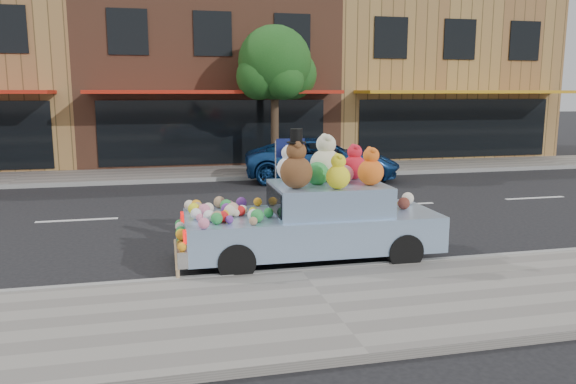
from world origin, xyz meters
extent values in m
plane|color=black|center=(0.00, 0.00, 0.00)|extent=(120.00, 120.00, 0.00)
cube|color=gray|center=(0.00, -6.50, 0.06)|extent=(60.00, 3.00, 0.12)
cube|color=gray|center=(0.00, 6.50, 0.06)|extent=(60.00, 3.00, 0.12)
cube|color=gray|center=(0.00, -5.00, 0.07)|extent=(60.00, 0.12, 0.13)
cube|color=gray|center=(0.00, 5.00, 0.07)|extent=(60.00, 0.12, 0.13)
cube|color=black|center=(-7.00, 7.98, 5.00)|extent=(1.40, 0.06, 1.60)
cube|color=brown|center=(0.00, 12.00, 3.50)|extent=(10.00, 8.00, 7.00)
cube|color=black|center=(0.00, 7.98, 1.40)|extent=(8.50, 0.06, 2.40)
cube|color=red|center=(0.00, 7.10, 2.90)|extent=(9.00, 1.80, 0.12)
cube|color=black|center=(-3.00, 7.98, 5.00)|extent=(1.40, 0.06, 1.60)
cube|color=black|center=(0.00, 7.98, 5.00)|extent=(1.40, 0.06, 1.60)
cube|color=black|center=(3.00, 7.98, 5.00)|extent=(1.40, 0.06, 1.60)
cube|color=#A07A43|center=(10.00, 12.00, 3.50)|extent=(10.00, 8.00, 7.00)
cube|color=#332D2B|center=(10.00, 12.00, 7.15)|extent=(10.00, 8.00, 0.30)
cube|color=black|center=(10.00, 7.98, 1.40)|extent=(8.50, 0.06, 2.40)
cube|color=orange|center=(10.00, 7.10, 2.90)|extent=(9.00, 1.80, 0.12)
cube|color=black|center=(7.00, 7.98, 5.00)|extent=(1.40, 0.06, 1.60)
cube|color=black|center=(10.00, 7.98, 5.00)|extent=(1.40, 0.06, 1.60)
cube|color=black|center=(13.00, 7.98, 5.00)|extent=(1.40, 0.06, 1.60)
cylinder|color=#38281C|center=(2.00, 6.50, 1.60)|extent=(0.28, 0.28, 3.20)
sphere|color=#144716|center=(2.00, 6.50, 3.92)|extent=(2.60, 2.60, 2.60)
sphere|color=#144716|center=(2.70, 6.80, 3.52)|extent=(1.80, 1.80, 1.80)
sphere|color=#144716|center=(1.40, 6.30, 3.42)|extent=(1.60, 1.60, 1.60)
sphere|color=#144716|center=(2.20, 5.90, 3.32)|extent=(1.40, 1.40, 1.40)
sphere|color=#144716|center=(1.70, 7.10, 3.62)|extent=(1.60, 1.60, 1.60)
imported|color=navy|center=(3.13, 4.29, 0.70)|extent=(5.41, 3.37, 1.40)
cylinder|color=black|center=(1.78, -5.01, 0.30)|extent=(0.60, 0.21, 0.60)
cylinder|color=black|center=(1.81, -3.45, 0.30)|extent=(0.60, 0.21, 0.60)
cylinder|color=black|center=(-1.02, -4.96, 0.30)|extent=(0.60, 0.21, 0.60)
cylinder|color=black|center=(-0.99, -3.40, 0.30)|extent=(0.60, 0.21, 0.60)
cube|color=#8BA9D0|center=(0.40, -4.21, 0.55)|extent=(4.33, 1.77, 0.60)
cube|color=#8BA9D0|center=(0.70, -4.21, 1.10)|extent=(1.93, 1.53, 0.50)
cube|color=silver|center=(-1.82, -4.17, 0.40)|extent=(0.19, 1.78, 0.26)
cube|color=red|center=(-1.78, -4.85, 0.72)|extent=(0.06, 0.28, 0.16)
cube|color=red|center=(-1.76, -3.49, 0.72)|extent=(0.06, 0.28, 0.16)
cube|color=black|center=(-0.25, -4.19, 1.10)|extent=(0.06, 1.30, 0.40)
sphere|color=#553118|center=(0.04, -4.55, 1.62)|extent=(0.53, 0.53, 0.53)
sphere|color=#553118|center=(0.04, -4.55, 1.96)|extent=(0.33, 0.33, 0.33)
sphere|color=#553118|center=(0.04, -4.67, 2.07)|extent=(0.13, 0.13, 0.13)
sphere|color=#553118|center=(0.04, -4.43, 2.07)|extent=(0.13, 0.13, 0.13)
cylinder|color=black|center=(0.04, -4.55, 2.10)|extent=(0.31, 0.31, 0.02)
cylinder|color=black|center=(0.04, -4.55, 2.21)|extent=(0.20, 0.20, 0.22)
sphere|color=beige|center=(0.75, -3.86, 1.63)|extent=(0.57, 0.57, 0.57)
sphere|color=beige|center=(0.75, -3.86, 2.00)|extent=(0.35, 0.35, 0.35)
sphere|color=beige|center=(0.75, -3.98, 2.11)|extent=(0.13, 0.13, 0.13)
sphere|color=beige|center=(0.75, -3.74, 2.11)|extent=(0.13, 0.13, 0.13)
sphere|color=#EB5916|center=(1.34, -4.52, 1.57)|extent=(0.44, 0.44, 0.44)
sphere|color=#EB5916|center=(1.34, -4.52, 1.86)|extent=(0.27, 0.27, 0.27)
sphere|color=#EB5916|center=(1.34, -4.62, 1.94)|extent=(0.10, 0.10, 0.10)
sphere|color=#EB5916|center=(1.34, -4.43, 1.94)|extent=(0.10, 0.10, 0.10)
sphere|color=red|center=(1.30, -3.82, 1.57)|extent=(0.43, 0.43, 0.43)
sphere|color=red|center=(1.30, -3.82, 1.84)|extent=(0.27, 0.27, 0.27)
sphere|color=red|center=(1.30, -3.91, 1.93)|extent=(0.10, 0.10, 0.10)
sphere|color=red|center=(1.30, -3.73, 1.93)|extent=(0.10, 0.10, 0.10)
sphere|color=white|center=(0.11, -3.75, 1.57)|extent=(0.43, 0.43, 0.43)
sphere|color=white|center=(0.11, -3.75, 1.84)|extent=(0.27, 0.27, 0.27)
sphere|color=white|center=(0.11, -3.84, 1.93)|extent=(0.10, 0.10, 0.10)
sphere|color=white|center=(0.11, -3.66, 1.93)|extent=(0.10, 0.10, 0.10)
sphere|color=yellow|center=(0.69, -4.76, 1.55)|extent=(0.40, 0.40, 0.40)
sphere|color=yellow|center=(0.69, -4.76, 1.80)|extent=(0.25, 0.25, 0.25)
sphere|color=yellow|center=(0.69, -4.85, 1.88)|extent=(0.09, 0.09, 0.09)
sphere|color=yellow|center=(0.69, -4.67, 1.88)|extent=(0.09, 0.09, 0.09)
sphere|color=#238337|center=(0.50, -4.21, 1.53)|extent=(0.40, 0.40, 0.40)
sphere|color=#CD6685|center=(1.00, -4.17, 1.50)|extent=(0.32, 0.32, 0.32)
sphere|color=#238337|center=(-1.28, -4.69, 0.94)|extent=(0.19, 0.19, 0.19)
sphere|color=red|center=(-1.16, -4.56, 0.94)|extent=(0.18, 0.18, 0.18)
sphere|color=#5D297E|center=(-0.71, -3.49, 0.95)|extent=(0.19, 0.19, 0.19)
sphere|color=#238337|center=(-1.02, -3.78, 0.96)|extent=(0.22, 0.22, 0.22)
sphere|color=yellow|center=(-1.12, -4.48, 0.93)|extent=(0.15, 0.15, 0.15)
sphere|color=red|center=(-1.26, -4.55, 0.92)|extent=(0.15, 0.15, 0.15)
sphere|color=beige|center=(-1.00, -4.18, 0.95)|extent=(0.21, 0.21, 0.21)
sphere|color=orange|center=(-0.40, -3.42, 0.93)|extent=(0.16, 0.16, 0.16)
sphere|color=yellow|center=(-1.58, -3.88, 0.95)|extent=(0.20, 0.20, 0.20)
sphere|color=#8E6D4E|center=(-0.73, -4.88, 0.92)|extent=(0.14, 0.14, 0.14)
sphere|color=#CD6685|center=(-1.50, -4.94, 0.94)|extent=(0.17, 0.17, 0.17)
sphere|color=#8E6D4E|center=(-1.25, -4.57, 0.95)|extent=(0.19, 0.19, 0.19)
sphere|color=silver|center=(-0.68, -4.60, 0.95)|extent=(0.20, 0.20, 0.20)
sphere|color=beige|center=(-0.79, -4.10, 0.94)|extent=(0.17, 0.17, 0.17)
sphere|color=red|center=(-0.83, -4.15, 0.94)|extent=(0.17, 0.17, 0.17)
sphere|color=beige|center=(-1.34, -3.89, 0.95)|extent=(0.19, 0.19, 0.19)
sphere|color=yellow|center=(-0.62, -4.18, 0.92)|extent=(0.14, 0.14, 0.14)
sphere|color=#5D297E|center=(-1.04, -3.96, 0.94)|extent=(0.19, 0.19, 0.19)
sphere|color=#5D297E|center=(-1.08, -4.67, 0.92)|extent=(0.13, 0.13, 0.13)
sphere|color=#238337|center=(-0.39, -4.39, 0.93)|extent=(0.16, 0.16, 0.16)
sphere|color=#CD6685|center=(-1.52, -4.44, 0.92)|extent=(0.13, 0.13, 0.13)
sphere|color=#238337|center=(-0.63, -4.69, 0.96)|extent=(0.21, 0.21, 0.21)
sphere|color=orange|center=(-1.08, -4.23, 0.92)|extent=(0.13, 0.13, 0.13)
sphere|color=beige|center=(-1.63, -3.50, 0.94)|extent=(0.18, 0.18, 0.18)
sphere|color=silver|center=(-1.38, -4.48, 0.95)|extent=(0.19, 0.19, 0.19)
sphere|color=beige|center=(-0.91, -4.21, 0.92)|extent=(0.13, 0.13, 0.13)
sphere|color=#CD6685|center=(-1.41, -3.99, 0.95)|extent=(0.20, 0.20, 0.20)
sphere|color=silver|center=(-1.57, -4.24, 0.94)|extent=(0.18, 0.18, 0.18)
sphere|color=orange|center=(-1.52, -3.55, 0.95)|extent=(0.19, 0.19, 0.19)
sphere|color=#CD6685|center=(-0.94, -3.67, 0.94)|extent=(0.17, 0.17, 0.17)
sphere|color=#8E6D4E|center=(-1.09, -3.42, 0.96)|extent=(0.21, 0.21, 0.21)
sphere|color=#8E6D4E|center=(-1.50, -3.69, 0.94)|extent=(0.18, 0.18, 0.18)
sphere|color=#D8A88C|center=(-0.95, -4.13, 0.97)|extent=(0.22, 0.22, 0.22)
sphere|color=#5D297E|center=(-1.81, -3.44, 0.60)|extent=(0.14, 0.14, 0.14)
sphere|color=#238337|center=(-1.82, -3.98, 0.61)|extent=(0.16, 0.16, 0.16)
sphere|color=beige|center=(-1.81, -3.72, 0.61)|extent=(0.17, 0.17, 0.17)
sphere|color=#238337|center=(-1.81, -3.54, 0.61)|extent=(0.17, 0.17, 0.17)
sphere|color=orange|center=(-1.84, -4.97, 0.60)|extent=(0.14, 0.14, 0.14)
sphere|color=orange|center=(-1.82, -4.30, 0.61)|extent=(0.17, 0.17, 0.17)
sphere|color=yellow|center=(-1.82, -4.25, 0.62)|extent=(0.17, 0.17, 0.17)
sphere|color=beige|center=(2.33, -3.90, 0.96)|extent=(0.23, 0.23, 0.23)
sphere|color=#592319|center=(2.07, -4.29, 0.96)|extent=(0.22, 0.22, 0.22)
sphere|color=yellow|center=(1.94, -4.12, 0.93)|extent=(0.16, 0.16, 0.16)
sphere|color=silver|center=(1.84, -4.05, 0.97)|extent=(0.24, 0.24, 0.24)
sphere|color=#CD6685|center=(1.71, -4.08, 0.94)|extent=(0.19, 0.19, 0.19)
cylinder|color=#997A54|center=(-1.92, -5.02, 0.17)|extent=(0.06, 0.06, 0.17)
sphere|color=#997A54|center=(-1.92, -5.02, 0.26)|extent=(0.07, 0.07, 0.07)
cylinder|color=#997A54|center=(-1.91, -4.91, 0.17)|extent=(0.06, 0.06, 0.17)
sphere|color=#997A54|center=(-1.91, -4.91, 0.26)|extent=(0.07, 0.07, 0.07)
cylinder|color=#997A54|center=(-1.91, -4.80, 0.17)|extent=(0.06, 0.06, 0.17)
sphere|color=#997A54|center=(-1.91, -4.80, 0.26)|extent=(0.07, 0.07, 0.07)
cylinder|color=#997A54|center=(-1.91, -4.70, 0.17)|extent=(0.06, 0.06, 0.17)
sphere|color=#997A54|center=(-1.91, -4.70, 0.26)|extent=(0.07, 0.07, 0.07)
cylinder|color=#997A54|center=(-1.91, -4.59, 0.17)|extent=(0.06, 0.06, 0.17)
sphere|color=#997A54|center=(-1.91, -4.59, 0.26)|extent=(0.07, 0.07, 0.07)
cylinder|color=#997A54|center=(-1.91, -4.48, 0.17)|extent=(0.06, 0.06, 0.17)
sphere|color=#997A54|center=(-1.91, -4.48, 0.26)|extent=(0.07, 0.07, 0.07)
cylinder|color=#997A54|center=(-1.91, -4.38, 0.17)|extent=(0.06, 0.06, 0.17)
sphere|color=#997A54|center=(-1.91, -4.38, 0.26)|extent=(0.07, 0.07, 0.07)
cylinder|color=#997A54|center=(-1.90, -4.27, 0.17)|extent=(0.06, 0.06, 0.17)
sphere|color=#997A54|center=(-1.90, -4.27, 0.26)|extent=(0.07, 0.07, 0.07)
cylinder|color=#997A54|center=(-1.90, -4.17, 0.17)|extent=(0.06, 0.06, 0.17)
sphere|color=#997A54|center=(-1.90, -4.17, 0.26)|extent=(0.07, 0.07, 0.07)
cylinder|color=#997A54|center=(-1.90, -4.06, 0.17)|extent=(0.06, 0.06, 0.17)
sphere|color=#997A54|center=(-1.90, -4.06, 0.26)|extent=(0.07, 0.07, 0.07)
cylinder|color=#997A54|center=(-1.90, -3.95, 0.17)|extent=(0.06, 0.06, 0.17)
sphere|color=#997A54|center=(-1.90, -3.95, 0.26)|extent=(0.07, 0.07, 0.07)
cylinder|color=#997A54|center=(-1.90, -3.85, 0.17)|extent=(0.06, 0.06, 0.17)
sphere|color=#997A54|center=(-1.90, -3.85, 0.26)|extent=(0.07, 0.07, 0.07)
cylinder|color=#997A54|center=(-1.89, -3.74, 0.17)|extent=(0.06, 0.06, 0.17)
sphere|color=#997A54|center=(-1.89, -3.74, 0.26)|extent=(0.07, 0.07, 0.07)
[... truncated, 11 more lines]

